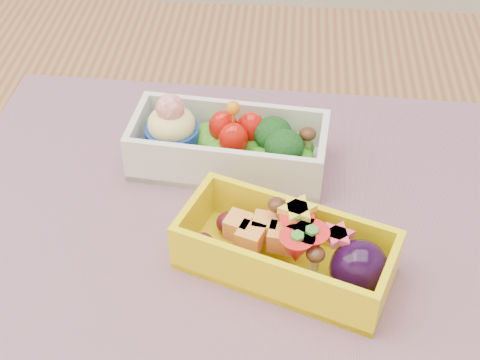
# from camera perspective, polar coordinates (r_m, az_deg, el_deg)

# --- Properties ---
(table) EXTENTS (1.20, 0.80, 0.75)m
(table) POSITION_cam_1_polar(r_m,az_deg,el_deg) (0.70, 0.69, -8.97)
(table) COLOR brown
(table) RESTS_ON ground
(placemat) EXTENTS (0.53, 0.42, 0.00)m
(placemat) POSITION_cam_1_polar(r_m,az_deg,el_deg) (0.63, -0.72, -2.91)
(placemat) COLOR gray
(placemat) RESTS_ON table
(bento_white) EXTENTS (0.19, 0.10, 0.08)m
(bento_white) POSITION_cam_1_polar(r_m,az_deg,el_deg) (0.66, -1.02, 2.89)
(bento_white) COLOR silver
(bento_white) RESTS_ON placemat
(bento_yellow) EXTENTS (0.19, 0.13, 0.06)m
(bento_yellow) POSITION_cam_1_polar(r_m,az_deg,el_deg) (0.56, 4.11, -5.68)
(bento_yellow) COLOR yellow
(bento_yellow) RESTS_ON placemat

